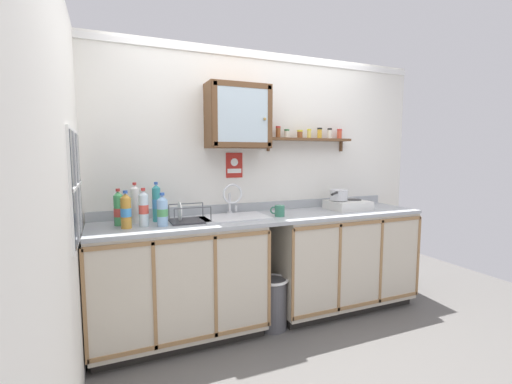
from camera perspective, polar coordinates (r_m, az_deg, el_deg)
floor at (r=3.05m, az=5.44°, el=-22.83°), size 5.94×5.94×0.00m
back_wall at (r=3.32m, az=-0.22°, el=1.56°), size 3.54×0.07×2.40m
side_wall_left at (r=2.11m, az=-28.49°, el=-2.13°), size 0.05×3.48×2.40m
lower_cabinet_run at (r=2.95m, az=-12.42°, el=-14.09°), size 1.33×0.60×0.92m
lower_cabinet_run_right at (r=3.56m, az=13.41°, el=-10.56°), size 1.40×0.60×0.92m
countertop at (r=3.07m, az=2.12°, el=-4.10°), size 2.90×0.62×0.03m
backsplash at (r=3.31m, az=0.02°, el=-2.36°), size 2.90×0.02×0.08m
sink at (r=2.98m, az=-3.63°, el=-4.37°), size 0.56×0.42×0.38m
hot_plate_stove at (r=3.51m, az=14.56°, el=-2.02°), size 0.37×0.32×0.09m
saucepan at (r=3.46m, az=13.19°, el=-0.42°), size 0.30×0.27×0.10m
bottle_soda_green_0 at (r=2.82m, az=-21.26°, el=-2.60°), size 0.07×0.07×0.28m
bottle_water_blue_1 at (r=2.70m, az=-14.84°, el=-2.98°), size 0.08×0.08×0.25m
bottle_opaque_white_2 at (r=2.86m, az=-18.89°, el=-2.02°), size 0.06×0.06×0.31m
bottle_juice_amber_3 at (r=2.69m, az=-20.22°, el=-2.90°), size 0.08×0.08×0.27m
bottle_detergent_teal_4 at (r=2.89m, az=-15.74°, el=-1.73°), size 0.07×0.07×0.31m
bottle_water_clear_5 at (r=2.73m, az=-17.65°, el=-2.55°), size 0.07×0.07×0.28m
dish_rack at (r=2.84m, az=-10.88°, el=-4.26°), size 0.30×0.27×0.16m
mug at (r=3.02m, az=3.76°, el=-3.04°), size 0.12×0.08×0.10m
wall_cabinet at (r=3.10m, az=-2.90°, el=12.07°), size 0.54×0.27×0.54m
spice_shelf at (r=3.47m, az=8.61°, el=8.62°), size 0.88×0.14×0.23m
warning_sign at (r=3.20m, az=-3.52°, el=4.29°), size 0.16×0.01×0.22m
window at (r=2.47m, az=-27.11°, el=0.91°), size 0.03×0.74×0.70m
trash_bin at (r=3.13m, az=2.70°, el=-17.36°), size 0.27×0.27×0.44m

